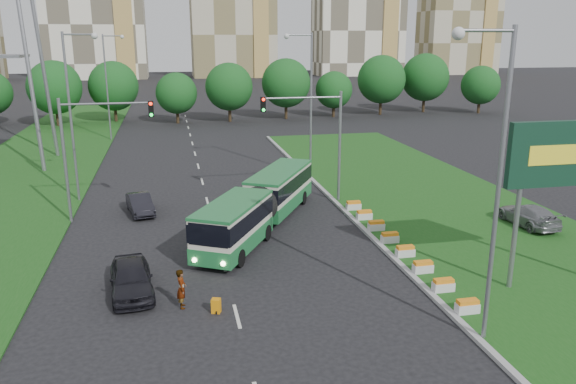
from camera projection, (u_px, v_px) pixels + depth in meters
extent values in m
plane|color=black|center=(279.00, 259.00, 30.39)|extent=(360.00, 360.00, 0.00)
cube|color=#184B15|center=(434.00, 203.00, 40.51)|extent=(14.00, 60.00, 0.15)
cube|color=#999999|center=(342.00, 208.00, 39.12)|extent=(0.30, 60.00, 0.18)
cube|color=#184B15|center=(29.00, 171.00, 50.37)|extent=(12.00, 110.00, 0.10)
cylinder|color=gray|center=(515.00, 234.00, 25.98)|extent=(0.24, 0.24, 5.60)
cube|color=#103021|center=(568.00, 153.00, 25.45)|extent=(6.00, 0.35, 3.00)
cube|color=gold|center=(571.00, 154.00, 25.28)|extent=(4.20, 0.04, 0.90)
cylinder|color=gray|center=(340.00, 148.00, 40.04)|extent=(0.20, 0.20, 8.00)
cylinder|color=gray|center=(302.00, 98.00, 38.54)|extent=(5.50, 0.14, 0.14)
cube|color=black|center=(263.00, 104.00, 38.09)|extent=(0.32, 0.32, 1.00)
cylinder|color=gray|center=(65.00, 162.00, 35.42)|extent=(0.20, 0.20, 8.00)
cylinder|color=gray|center=(105.00, 104.00, 35.02)|extent=(5.50, 0.14, 0.14)
cube|color=black|center=(151.00, 109.00, 35.67)|extent=(0.32, 0.32, 1.00)
cube|color=#BFB79A|center=(459.00, 12.00, 184.56)|extent=(24.00, 14.00, 40.00)
cube|color=beige|center=(268.00, 225.00, 30.80)|extent=(2.32, 6.39, 2.50)
cube|color=beige|center=(247.00, 188.00, 38.53)|extent=(2.32, 7.78, 2.50)
cylinder|color=black|center=(257.00, 207.00, 34.35)|extent=(2.32, 1.16, 2.32)
cube|color=#1D6835|center=(268.00, 240.00, 31.02)|extent=(2.39, 6.44, 0.88)
cube|color=#1D6835|center=(247.00, 199.00, 38.75)|extent=(2.39, 7.83, 0.88)
cube|color=black|center=(268.00, 218.00, 30.69)|extent=(2.39, 6.44, 0.97)
cube|color=black|center=(247.00, 182.00, 38.42)|extent=(2.39, 7.83, 0.97)
imported|color=black|center=(131.00, 278.00, 26.05)|extent=(2.36, 4.85, 1.59)
imported|color=black|center=(140.00, 204.00, 38.13)|extent=(2.19, 4.24, 1.33)
imported|color=gray|center=(528.00, 215.00, 35.23)|extent=(2.16, 4.74, 1.34)
imported|color=gray|center=(182.00, 289.00, 24.69)|extent=(0.43, 0.66, 1.80)
cube|color=orange|center=(216.00, 306.00, 24.37)|extent=(0.38, 0.32, 0.64)
cylinder|color=black|center=(217.00, 313.00, 24.28)|extent=(0.04, 0.15, 0.15)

